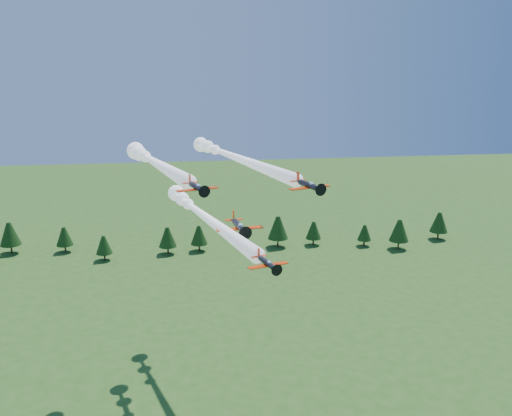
{
  "coord_description": "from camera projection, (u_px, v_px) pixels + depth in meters",
  "views": [
    {
      "loc": [
        -12.29,
        -88.65,
        68.03
      ],
      "look_at": [
        0.04,
        0.0,
        44.57
      ],
      "focal_mm": 40.0,
      "sensor_mm": 36.0,
      "label": 1
    }
  ],
  "objects": [
    {
      "name": "plane_lead",
      "position": [
        202.0,
        214.0,
        112.21
      ],
      "size": [
        18.73,
        52.31,
        3.7
      ],
      "rotation": [
        0.0,
        0.0,
        0.28
      ],
      "color": "black",
      "rests_on": "ground"
    },
    {
      "name": "plane_slot",
      "position": [
        239.0,
        226.0,
        102.75
      ],
      "size": [
        8.62,
        9.39,
        3.01
      ],
      "rotation": [
        0.0,
        0.0,
        0.14
      ],
      "color": "black",
      "rests_on": "ground"
    },
    {
      "name": "plane_left",
      "position": [
        154.0,
        161.0,
        109.36
      ],
      "size": [
        16.74,
        42.61,
        3.7
      ],
      "rotation": [
        0.0,
        0.0,
        0.3
      ],
      "color": "black",
      "rests_on": "ground"
    },
    {
      "name": "plane_right",
      "position": [
        234.0,
        157.0,
        125.13
      ],
      "size": [
        21.72,
        56.77,
        3.7
      ],
      "rotation": [
        0.0,
        0.0,
        0.3
      ],
      "color": "black",
      "rests_on": "ground"
    },
    {
      "name": "treeline",
      "position": [
        220.0,
        233.0,
        207.57
      ],
      "size": [
        170.41,
        21.62,
        11.77
      ],
      "color": "#382314",
      "rests_on": "ground"
    }
  ]
}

